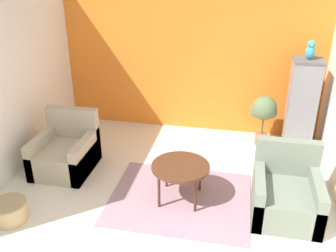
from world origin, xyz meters
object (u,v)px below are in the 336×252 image
(coffee_table, at_px, (181,168))
(parrot, at_px, (310,50))
(armchair_right, at_px, (286,195))
(potted_plant, at_px, (264,112))
(birdcage, at_px, (301,108))
(wicker_basket, at_px, (9,210))
(armchair_left, at_px, (66,153))

(coffee_table, relative_size, parrot, 2.60)
(armchair_right, bearing_deg, coffee_table, 179.42)
(armchair_right, bearing_deg, potted_plant, 97.83)
(coffee_table, height_order, parrot, parrot)
(birdcage, xyz_separation_m, parrot, (0.00, 0.00, 0.91))
(coffee_table, xyz_separation_m, wicker_basket, (-1.94, -0.83, -0.33))
(coffee_table, xyz_separation_m, potted_plant, (1.06, 1.78, 0.12))
(parrot, xyz_separation_m, wicker_basket, (-3.55, -2.55, -1.50))
(birdcage, bearing_deg, armchair_right, -99.89)
(coffee_table, height_order, potted_plant, potted_plant)
(armchair_right, xyz_separation_m, birdcage, (0.30, 1.73, 0.47))
(armchair_left, height_order, armchair_right, same)
(armchair_right, relative_size, wicker_basket, 2.09)
(armchair_right, height_order, birdcage, birdcage)
(armchair_left, xyz_separation_m, potted_plant, (2.85, 1.36, 0.33))
(parrot, relative_size, potted_plant, 0.33)
(potted_plant, bearing_deg, wicker_basket, -138.94)
(birdcage, bearing_deg, coffee_table, -133.20)
(armchair_left, distance_m, potted_plant, 3.17)
(armchair_right, relative_size, birdcage, 0.58)
(armchair_right, bearing_deg, armchair_left, 172.06)
(wicker_basket, bearing_deg, potted_plant, 41.06)
(birdcage, height_order, wicker_basket, birdcage)
(coffee_table, bearing_deg, birdcage, 46.80)
(armchair_left, distance_m, parrot, 3.89)
(coffee_table, bearing_deg, potted_plant, 59.21)
(birdcage, xyz_separation_m, wicker_basket, (-3.55, -2.54, -0.59))
(armchair_left, bearing_deg, coffee_table, -13.20)
(coffee_table, height_order, wicker_basket, coffee_table)
(parrot, height_order, potted_plant, parrot)
(coffee_table, relative_size, wicker_basket, 1.76)
(coffee_table, relative_size, potted_plant, 0.87)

